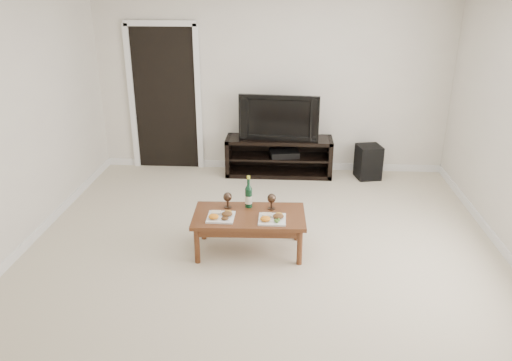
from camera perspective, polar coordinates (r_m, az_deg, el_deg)
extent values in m
plane|color=beige|center=(5.06, 0.57, -9.50)|extent=(5.50, 5.50, 0.00)
cube|color=silver|center=(7.21, 1.87, 11.23)|extent=(5.00, 0.04, 2.60)
cube|color=black|center=(7.45, -10.33, 9.07)|extent=(0.90, 0.02, 2.05)
cube|color=black|center=(7.21, 2.63, 2.77)|extent=(1.51, 0.45, 0.55)
imported|color=black|center=(7.03, 2.71, 7.36)|extent=(1.12, 0.24, 0.64)
cube|color=black|center=(7.18, 3.24, 3.11)|extent=(0.45, 0.37, 0.08)
cube|color=black|center=(7.26, 12.71, 2.09)|extent=(0.38, 0.38, 0.48)
cube|color=brown|center=(5.19, -0.78, -5.99)|extent=(1.16, 0.66, 0.42)
cube|color=white|center=(5.02, -4.05, -3.94)|extent=(0.27, 0.27, 0.07)
cube|color=white|center=(4.96, 1.86, -4.21)|extent=(0.27, 0.27, 0.07)
cylinder|color=#0D321C|center=(5.19, -0.85, -1.28)|extent=(0.07, 0.07, 0.35)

